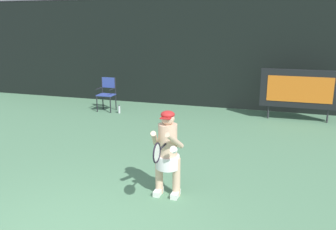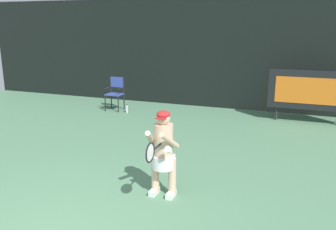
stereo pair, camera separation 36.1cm
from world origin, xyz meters
TOP-DOWN VIEW (x-y plane):
  - backdrop_screen at (0.00, 8.50)m, footprint 18.00×0.12m
  - scoreboard at (3.17, 7.49)m, footprint 2.20×0.21m
  - umpire_chair at (-2.74, 6.94)m, footprint 0.52×0.44m
  - water_bottle at (-2.22, 6.71)m, footprint 0.07×0.07m
  - tennis_player at (0.93, 1.87)m, footprint 0.53×0.60m
  - tennis_racket at (0.94, 1.34)m, footprint 0.03×0.60m

SIDE VIEW (x-z plane):
  - water_bottle at x=-2.22m, z-range -0.01..0.26m
  - umpire_chair at x=-2.74m, z-range 0.08..1.16m
  - tennis_player at x=0.93m, z-range 0.06..1.50m
  - tennis_racket at x=0.94m, z-range 0.78..1.10m
  - scoreboard at x=3.17m, z-range 0.20..1.70m
  - backdrop_screen at x=0.00m, z-range -0.02..3.64m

